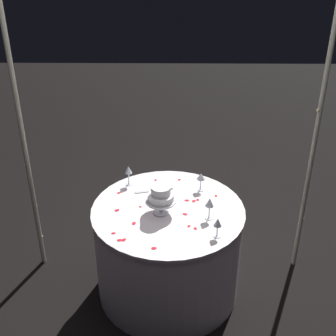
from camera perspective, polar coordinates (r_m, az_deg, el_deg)
ground_plane at (r=3.79m, az=0.00°, el=-14.54°), size 12.00×12.00×0.00m
decorative_arch at (r=3.22m, az=0.08°, el=9.54°), size 2.18×0.06×2.37m
main_table at (r=3.54m, az=0.00°, el=-10.15°), size 1.10×1.10×0.76m
tiered_cake at (r=3.20m, az=-0.90°, el=-3.45°), size 0.22×0.22×0.22m
wine_glass_0 at (r=3.02m, az=6.14°, el=-6.80°), size 0.06×0.06×0.14m
wine_glass_1 at (r=3.55m, az=-4.91°, el=-0.35°), size 0.06×0.06×0.16m
wine_glass_2 at (r=3.48m, az=4.07°, el=-1.16°), size 0.06×0.06×0.14m
wine_glass_3 at (r=3.17m, az=5.16°, el=-4.35°), size 0.06×0.06×0.17m
cake_knife at (r=3.52m, az=-1.45°, el=-2.74°), size 0.29×0.09×0.01m
rose_petal_0 at (r=3.15m, az=2.60°, el=-7.17°), size 0.03×0.04×0.00m
rose_petal_1 at (r=3.40m, az=3.22°, el=-4.08°), size 0.04×0.05×0.00m
rose_petal_2 at (r=3.18m, az=-4.23°, el=-6.82°), size 0.03×0.04×0.00m
rose_petal_3 at (r=3.32m, az=-6.31°, el=-5.20°), size 0.05×0.04×0.00m
rose_petal_4 at (r=3.65m, az=1.40°, el=-1.45°), size 0.03×0.04×0.00m
rose_petal_5 at (r=3.34m, az=-3.44°, el=-4.78°), size 0.03×0.03×0.00m
rose_petal_6 at (r=3.42m, az=3.69°, el=-3.94°), size 0.02×0.03×0.00m
rose_petal_7 at (r=3.65m, az=-1.55°, el=-1.49°), size 0.02×0.03×0.00m
rose_petal_8 at (r=3.57m, az=-0.27°, el=-2.22°), size 0.04×0.03×0.00m
rose_petal_9 at (r=3.05m, az=-5.47°, el=-8.80°), size 0.04×0.04×0.00m
rose_petal_10 at (r=3.11m, az=-6.73°, el=-7.99°), size 0.03×0.03×0.00m
rose_petal_11 at (r=3.13m, az=3.39°, el=-7.45°), size 0.03×0.04×0.00m
rose_petal_12 at (r=2.97m, az=-1.75°, el=-9.86°), size 0.04×0.03×0.00m
rose_petal_13 at (r=3.51m, az=-6.08°, el=-3.06°), size 0.04×0.03×0.00m
rose_petal_14 at (r=3.26m, az=2.13°, el=-5.71°), size 0.04×0.04×0.00m
rose_petal_15 at (r=3.41m, az=2.34°, el=-4.01°), size 0.04×0.03×0.00m
rose_petal_16 at (r=3.57m, az=-1.30°, el=-2.25°), size 0.04×0.03×0.00m
rose_petal_17 at (r=3.49m, az=0.24°, el=-3.12°), size 0.04×0.03×0.00m
rose_petal_18 at (r=3.47m, az=5.94°, el=-3.43°), size 0.02×0.03×0.00m
rose_petal_19 at (r=3.05m, az=-6.00°, el=-8.84°), size 0.04×0.03×0.00m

